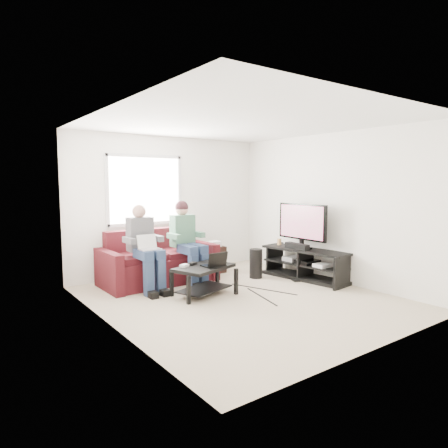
% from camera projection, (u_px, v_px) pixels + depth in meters
% --- Properties ---
extents(floor, '(4.50, 4.50, 0.00)m').
position_uv_depth(floor, '(242.00, 299.00, 6.00)').
color(floor, beige).
rests_on(floor, ground).
extents(ceiling, '(4.50, 4.50, 0.00)m').
position_uv_depth(ceiling, '(243.00, 122.00, 5.72)').
color(ceiling, white).
rests_on(ceiling, wall_back).
extents(wall_back, '(4.50, 0.00, 4.50)m').
position_uv_depth(wall_back, '(169.00, 205.00, 7.67)').
color(wall_back, white).
rests_on(wall_back, floor).
extents(wall_front, '(4.50, 0.00, 4.50)m').
position_uv_depth(wall_front, '(381.00, 226.00, 4.05)').
color(wall_front, white).
rests_on(wall_front, floor).
extents(wall_left, '(0.00, 4.50, 4.50)m').
position_uv_depth(wall_left, '(110.00, 220.00, 4.69)').
color(wall_left, white).
rests_on(wall_left, floor).
extents(wall_right, '(0.00, 4.50, 4.50)m').
position_uv_depth(wall_right, '(331.00, 207.00, 7.03)').
color(wall_right, white).
rests_on(wall_right, floor).
extents(window, '(1.48, 0.04, 1.28)m').
position_uv_depth(window, '(145.00, 190.00, 7.33)').
color(window, white).
rests_on(window, wall_back).
extents(sofa, '(1.94, 0.98, 0.91)m').
position_uv_depth(sofa, '(157.00, 263.00, 6.96)').
color(sofa, '#4A1215').
rests_on(sofa, floor).
extents(person_left, '(0.40, 0.71, 1.38)m').
position_uv_depth(person_left, '(144.00, 244.00, 6.39)').
color(person_left, navy).
rests_on(person_left, sofa).
extents(person_right, '(0.40, 0.71, 1.43)m').
position_uv_depth(person_right, '(187.00, 236.00, 6.87)').
color(person_right, navy).
rests_on(person_right, sofa).
extents(laptop_silver, '(0.32, 0.23, 0.24)m').
position_uv_depth(laptop_silver, '(149.00, 246.00, 6.25)').
color(laptop_silver, silver).
rests_on(laptop_silver, person_left).
extents(coffee_table, '(1.05, 0.82, 0.46)m').
position_uv_depth(coffee_table, '(204.00, 274.00, 6.14)').
color(coffee_table, black).
rests_on(coffee_table, floor).
extents(laptop_black, '(0.41, 0.36, 0.24)m').
position_uv_depth(laptop_black, '(213.00, 258.00, 6.12)').
color(laptop_black, black).
rests_on(laptop_black, coffee_table).
extents(controller_a, '(0.16, 0.14, 0.04)m').
position_uv_depth(controller_a, '(184.00, 266.00, 6.06)').
color(controller_a, silver).
rests_on(controller_a, coffee_table).
extents(controller_b, '(0.16, 0.13, 0.04)m').
position_uv_depth(controller_b, '(192.00, 264.00, 6.21)').
color(controller_b, black).
rests_on(controller_b, coffee_table).
extents(controller_c, '(0.16, 0.13, 0.04)m').
position_uv_depth(controller_c, '(214.00, 261.00, 6.42)').
color(controller_c, gray).
rests_on(controller_c, coffee_table).
extents(tv_stand, '(0.72, 1.71, 0.55)m').
position_uv_depth(tv_stand, '(305.00, 266.00, 7.20)').
color(tv_stand, black).
rests_on(tv_stand, floor).
extents(tv, '(0.12, 1.10, 0.81)m').
position_uv_depth(tv, '(302.00, 223.00, 7.20)').
color(tv, black).
rests_on(tv, tv_stand).
extents(soundbar, '(0.12, 0.50, 0.10)m').
position_uv_depth(soundbar, '(297.00, 246.00, 7.17)').
color(soundbar, black).
rests_on(soundbar, tv_stand).
extents(drink_cup, '(0.08, 0.08, 0.12)m').
position_uv_depth(drink_cup, '(279.00, 242.00, 7.64)').
color(drink_cup, '#B4864D').
rests_on(drink_cup, tv_stand).
extents(console_white, '(0.30, 0.22, 0.06)m').
position_uv_depth(console_white, '(323.00, 265.00, 6.87)').
color(console_white, silver).
rests_on(console_white, tv_stand).
extents(console_grey, '(0.34, 0.26, 0.08)m').
position_uv_depth(console_grey, '(293.00, 258.00, 7.43)').
color(console_grey, gray).
rests_on(console_grey, tv_stand).
extents(console_black, '(0.38, 0.30, 0.07)m').
position_uv_depth(console_black, '(308.00, 262.00, 7.15)').
color(console_black, black).
rests_on(console_black, tv_stand).
extents(subwoofer, '(0.23, 0.23, 0.53)m').
position_uv_depth(subwoofer, '(256.00, 263.00, 7.28)').
color(subwoofer, black).
rests_on(subwoofer, floor).
extents(keyboard_floor, '(0.32, 0.48, 0.03)m').
position_uv_depth(keyboard_floor, '(294.00, 278.00, 7.22)').
color(keyboard_floor, black).
rests_on(keyboard_floor, floor).
extents(end_table, '(0.34, 0.34, 0.61)m').
position_uv_depth(end_table, '(215.00, 258.00, 7.73)').
color(end_table, black).
rests_on(end_table, floor).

